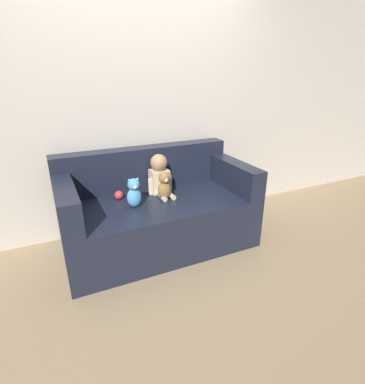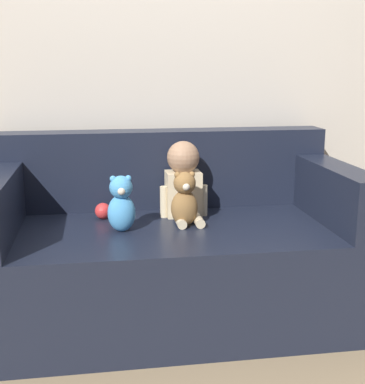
{
  "view_description": "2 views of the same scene",
  "coord_description": "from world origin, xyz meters",
  "px_view_note": "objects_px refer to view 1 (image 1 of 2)",
  "views": [
    {
      "loc": [
        -0.88,
        -2.39,
        1.58
      ],
      "look_at": [
        0.19,
        -0.14,
        0.57
      ],
      "focal_mm": 28.0,
      "sensor_mm": 36.0,
      "label": 1
    },
    {
      "loc": [
        -0.33,
        -2.43,
        1.22
      ],
      "look_at": [
        0.04,
        -0.06,
        0.65
      ],
      "focal_mm": 50.0,
      "sensor_mm": 36.0,
      "label": 2
    }
  ],
  "objects_px": {
    "couch": "(157,212)",
    "plush_toy_side": "(134,193)",
    "toy_ball": "(119,195)",
    "teddy_bear_brown": "(164,186)",
    "person_baby": "(160,175)"
  },
  "relations": [
    {
      "from": "person_baby",
      "to": "plush_toy_side",
      "type": "height_order",
      "value": "person_baby"
    },
    {
      "from": "plush_toy_side",
      "to": "toy_ball",
      "type": "bearing_deg",
      "value": 110.31
    },
    {
      "from": "toy_ball",
      "to": "couch",
      "type": "bearing_deg",
      "value": -18.14
    },
    {
      "from": "couch",
      "to": "person_baby",
      "type": "distance_m",
      "value": 0.35
    },
    {
      "from": "teddy_bear_brown",
      "to": "plush_toy_side",
      "type": "xyz_separation_m",
      "value": [
        -0.3,
        -0.04,
        -0.0
      ]
    },
    {
      "from": "teddy_bear_brown",
      "to": "toy_ball",
      "type": "distance_m",
      "value": 0.43
    },
    {
      "from": "couch",
      "to": "teddy_bear_brown",
      "type": "relative_size",
      "value": 6.6
    },
    {
      "from": "couch",
      "to": "plush_toy_side",
      "type": "distance_m",
      "value": 0.39
    },
    {
      "from": "couch",
      "to": "teddy_bear_brown",
      "type": "height_order",
      "value": "couch"
    },
    {
      "from": "plush_toy_side",
      "to": "toy_ball",
      "type": "relative_size",
      "value": 3.27
    },
    {
      "from": "person_baby",
      "to": "plush_toy_side",
      "type": "relative_size",
      "value": 1.44
    },
    {
      "from": "plush_toy_side",
      "to": "couch",
      "type": "bearing_deg",
      "value": 26.12
    },
    {
      "from": "couch",
      "to": "toy_ball",
      "type": "relative_size",
      "value": 21.69
    },
    {
      "from": "person_baby",
      "to": "toy_ball",
      "type": "relative_size",
      "value": 4.72
    },
    {
      "from": "couch",
      "to": "plush_toy_side",
      "type": "xyz_separation_m",
      "value": [
        -0.24,
        -0.12,
        0.28
      ]
    }
  ]
}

